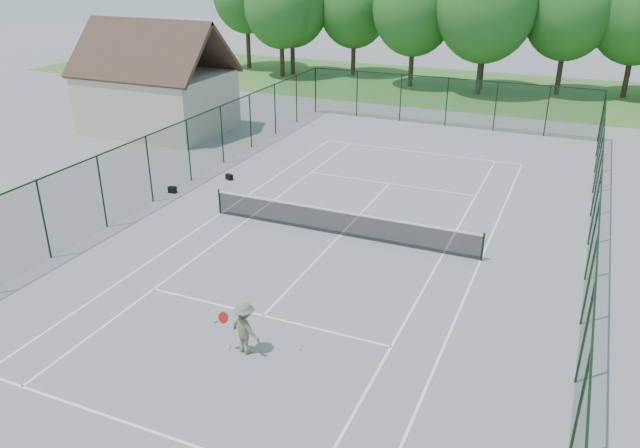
% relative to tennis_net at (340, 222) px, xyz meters
% --- Properties ---
extents(ground, '(140.00, 140.00, 0.00)m').
position_rel_tennis_net_xyz_m(ground, '(0.00, 0.00, -0.58)').
color(ground, gray).
rests_on(ground, ground).
extents(grass_far, '(80.00, 16.00, 0.01)m').
position_rel_tennis_net_xyz_m(grass_far, '(0.00, 30.00, -0.57)').
color(grass_far, '#477D2F').
rests_on(grass_far, ground).
extents(court_lines, '(11.05, 23.85, 0.01)m').
position_rel_tennis_net_xyz_m(court_lines, '(0.00, 0.00, -0.57)').
color(court_lines, white).
rests_on(court_lines, ground).
extents(tennis_net, '(11.08, 0.08, 1.10)m').
position_rel_tennis_net_xyz_m(tennis_net, '(0.00, 0.00, 0.00)').
color(tennis_net, black).
rests_on(tennis_net, ground).
extents(fence_enclosure, '(18.05, 36.05, 3.02)m').
position_rel_tennis_net_xyz_m(fence_enclosure, '(0.00, 0.00, 0.98)').
color(fence_enclosure, '#1C3924').
rests_on(fence_enclosure, ground).
extents(utility_building, '(8.60, 6.27, 6.63)m').
position_rel_tennis_net_xyz_m(utility_building, '(-16.00, 10.00, 2.54)').
color(utility_building, beige).
rests_on(utility_building, ground).
extents(tree_line_far, '(39.40, 6.40, 9.70)m').
position_rel_tennis_net_xyz_m(tree_line_far, '(0.00, 30.00, 5.42)').
color(tree_line_far, '#3D291D').
rests_on(tree_line_far, ground).
extents(sports_bag_a, '(0.38, 0.24, 0.29)m').
position_rel_tennis_net_xyz_m(sports_bag_a, '(-8.84, 1.24, -0.43)').
color(sports_bag_a, black).
rests_on(sports_bag_a, ground).
extents(sports_bag_b, '(0.41, 0.32, 0.27)m').
position_rel_tennis_net_xyz_m(sports_bag_b, '(-7.35, 3.83, -0.44)').
color(sports_bag_b, black).
rests_on(sports_bag_b, ground).
extents(tennis_player, '(1.98, 0.86, 1.57)m').
position_rel_tennis_net_xyz_m(tennis_player, '(0.45, -8.25, 0.21)').
color(tennis_player, '#676C4E').
rests_on(tennis_player, ground).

